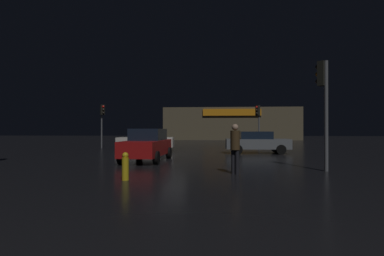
% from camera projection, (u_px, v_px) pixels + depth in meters
% --- Properties ---
extents(ground_plane, '(120.00, 120.00, 0.00)m').
position_uv_depth(ground_plane, '(166.00, 155.00, 19.34)').
color(ground_plane, black).
extents(store_building, '(21.37, 7.11, 5.10)m').
position_uv_depth(store_building, '(231.00, 124.00, 49.79)').
color(store_building, brown).
rests_on(store_building, ground).
extents(traffic_signal_main, '(0.42, 0.42, 4.27)m').
position_uv_depth(traffic_signal_main, '(323.00, 94.00, 11.77)').
color(traffic_signal_main, '#595B60').
rests_on(traffic_signal_main, ground).
extents(traffic_signal_cross_left, '(0.42, 0.42, 3.68)m').
position_uv_depth(traffic_signal_cross_left, '(258.00, 117.00, 25.58)').
color(traffic_signal_cross_left, '#595B60').
rests_on(traffic_signal_cross_left, ground).
extents(traffic_signal_cross_right, '(0.42, 0.42, 3.78)m').
position_uv_depth(traffic_signal_cross_right, '(102.00, 116.00, 26.43)').
color(traffic_signal_cross_right, '#595B60').
rests_on(traffic_signal_cross_right, ground).
extents(car_near, '(4.17, 2.22, 1.53)m').
position_uv_depth(car_near, '(146.00, 141.00, 22.32)').
color(car_near, silver).
rests_on(car_near, ground).
extents(car_far, '(4.26, 1.93, 1.49)m').
position_uv_depth(car_far, '(257.00, 142.00, 20.49)').
color(car_far, slate).
rests_on(car_far, ground).
extents(car_crossing, '(2.05, 4.57, 1.65)m').
position_uv_depth(car_crossing, '(147.00, 145.00, 15.59)').
color(car_crossing, '#A51414').
rests_on(car_crossing, ground).
extents(pedestrian, '(0.47, 0.47, 1.81)m').
position_uv_depth(pedestrian, '(235.00, 145.00, 10.92)').
color(pedestrian, black).
rests_on(pedestrian, ground).
extents(fire_hydrant, '(0.22, 0.22, 0.89)m').
position_uv_depth(fire_hydrant, '(125.00, 166.00, 9.60)').
color(fire_hydrant, gold).
rests_on(fire_hydrant, ground).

